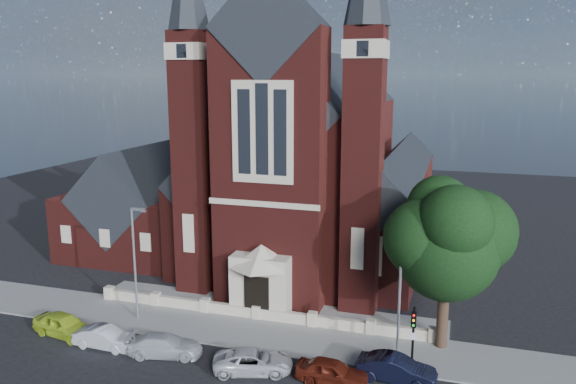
% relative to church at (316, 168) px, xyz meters
% --- Properties ---
extents(ground, '(120.00, 120.00, 0.00)m').
position_rel_church_xyz_m(ground, '(0.00, -7.94, -8.19)').
color(ground, black).
rests_on(ground, ground).
extents(pavement_strip, '(60.00, 5.00, 0.12)m').
position_rel_church_xyz_m(pavement_strip, '(0.00, -18.44, -8.19)').
color(pavement_strip, gray).
rests_on(pavement_strip, ground).
extents(forecourt_paving, '(26.00, 3.00, 0.14)m').
position_rel_church_xyz_m(forecourt_paving, '(0.00, -14.44, -8.19)').
color(forecourt_paving, gray).
rests_on(forecourt_paving, ground).
extents(forecourt_wall, '(24.00, 0.40, 0.90)m').
position_rel_church_xyz_m(forecourt_wall, '(0.00, -16.44, -8.19)').
color(forecourt_wall, beige).
rests_on(forecourt_wall, ground).
extents(church, '(20.01, 34.90, 29.20)m').
position_rel_church_xyz_m(church, '(0.00, 0.00, 0.00)').
color(church, '#4C1714').
rests_on(church, ground).
extents(parish_hall, '(12.00, 12.20, 10.24)m').
position_rel_church_xyz_m(parish_hall, '(-16.00, -4.94, -4.17)').
color(parish_hall, '#4C1714').
rests_on(parish_hall, ground).
extents(street_tree, '(6.40, 6.60, 10.70)m').
position_rel_church_xyz_m(street_tree, '(12.60, -17.23, -1.23)').
color(street_tree, black).
rests_on(street_tree, ground).
extents(street_lamp_left, '(1.16, 0.22, 8.09)m').
position_rel_church_xyz_m(street_lamp_left, '(-7.91, -18.94, -3.59)').
color(street_lamp_left, gray).
rests_on(street_lamp_left, ground).
extents(street_lamp_right, '(1.16, 0.22, 8.09)m').
position_rel_church_xyz_m(street_lamp_right, '(10.09, -18.94, -3.59)').
color(street_lamp_right, gray).
rests_on(street_lamp_right, ground).
extents(traffic_signal, '(0.28, 0.42, 4.00)m').
position_rel_church_xyz_m(traffic_signal, '(11.00, -20.52, -5.60)').
color(traffic_signal, black).
rests_on(traffic_signal, ground).
extents(car_lime_van, '(4.66, 2.52, 1.50)m').
position_rel_church_xyz_m(car_lime_van, '(-11.28, -22.53, -7.43)').
color(car_lime_van, '#B7D42A').
rests_on(car_lime_van, ground).
extents(car_silver_a, '(4.04, 1.42, 1.33)m').
position_rel_church_xyz_m(car_silver_a, '(-7.69, -23.15, -7.52)').
color(car_silver_a, '#B8BBC1').
rests_on(car_silver_a, ground).
extents(car_silver_b, '(4.86, 2.83, 1.32)m').
position_rel_church_xyz_m(car_silver_b, '(-3.58, -22.95, -7.52)').
color(car_silver_b, silver).
rests_on(car_silver_b, ground).
extents(car_white_suv, '(5.02, 3.40, 1.28)m').
position_rel_church_xyz_m(car_white_suv, '(2.24, -23.16, -7.55)').
color(car_white_suv, silver).
rests_on(car_white_suv, ground).
extents(car_dark_red, '(4.14, 1.87, 1.38)m').
position_rel_church_xyz_m(car_dark_red, '(6.86, -23.00, -7.50)').
color(car_dark_red, '#591A0F').
rests_on(car_dark_red, ground).
extents(car_navy, '(4.53, 1.85, 1.46)m').
position_rel_church_xyz_m(car_navy, '(10.26, -21.74, -7.46)').
color(car_navy, black).
rests_on(car_navy, ground).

